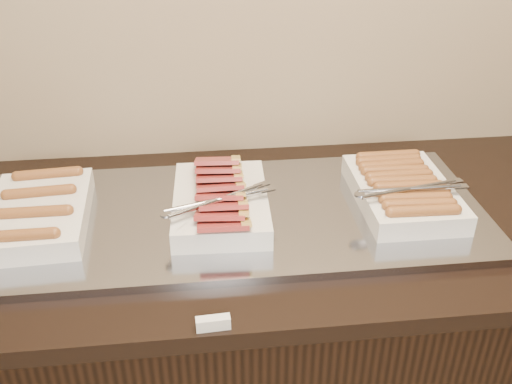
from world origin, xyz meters
TOP-DOWN VIEW (x-y plane):
  - counter at (0.00, 2.13)m, footprint 2.06×0.76m
  - warming_tray at (0.00, 2.13)m, footprint 1.20×0.50m
  - dish_left at (-0.43, 2.13)m, footprint 0.23×0.33m
  - dish_center at (-0.02, 2.13)m, footprint 0.27×0.35m
  - dish_right at (0.42, 2.13)m, footprint 0.27×0.33m
  - label_holder at (-0.05, 1.77)m, footprint 0.06×0.02m

SIDE VIEW (x-z plane):
  - counter at x=0.00m, z-range 0.00..0.90m
  - warming_tray at x=0.00m, z-range 0.90..0.92m
  - label_holder at x=-0.05m, z-range 0.90..0.93m
  - dish_left at x=-0.43m, z-range 0.91..0.98m
  - dish_center at x=-0.02m, z-range 0.91..1.00m
  - dish_right at x=0.42m, z-range 0.92..1.00m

